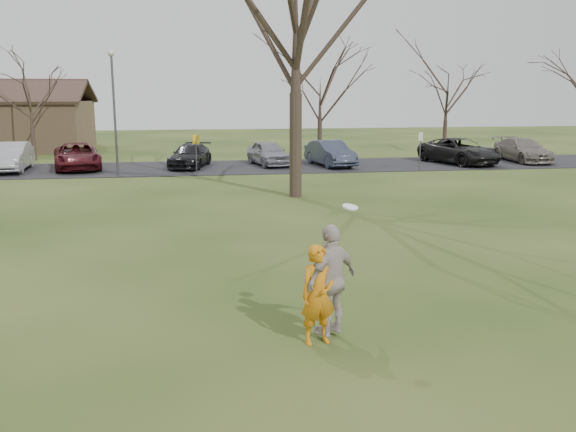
# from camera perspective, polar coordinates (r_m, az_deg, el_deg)

# --- Properties ---
(ground) EXTENTS (120.00, 120.00, 0.00)m
(ground) POSITION_cam_1_polar(r_m,az_deg,el_deg) (10.38, 3.43, -12.65)
(ground) COLOR #1E380F
(ground) RESTS_ON ground
(parking_strip) EXTENTS (62.00, 6.50, 0.04)m
(parking_strip) POSITION_cam_1_polar(r_m,az_deg,el_deg) (34.56, -5.30, 4.61)
(parking_strip) COLOR black
(parking_strip) RESTS_ON ground
(player_defender) EXTENTS (0.70, 0.53, 1.74)m
(player_defender) POSITION_cam_1_polar(r_m,az_deg,el_deg) (10.40, 2.88, -7.44)
(player_defender) COLOR #C67310
(player_defender) RESTS_ON ground
(car_1) EXTENTS (1.96, 4.76, 1.53)m
(car_1) POSITION_cam_1_polar(r_m,az_deg,el_deg) (35.79, -24.68, 5.11)
(car_1) COLOR #A2A1A7
(car_1) RESTS_ON parking_strip
(car_2) EXTENTS (3.39, 5.49, 1.42)m
(car_2) POSITION_cam_1_polar(r_m,az_deg,el_deg) (35.31, -19.29, 5.35)
(car_2) COLOR #4B1117
(car_2) RESTS_ON parking_strip
(car_3) EXTENTS (2.76, 4.70, 1.28)m
(car_3) POSITION_cam_1_polar(r_m,az_deg,el_deg) (34.70, -9.22, 5.64)
(car_3) COLOR black
(car_3) RESTS_ON parking_strip
(car_4) EXTENTS (2.51, 4.39, 1.41)m
(car_4) POSITION_cam_1_polar(r_m,az_deg,el_deg) (35.17, -1.84, 5.97)
(car_4) COLOR gray
(car_4) RESTS_ON parking_strip
(car_5) EXTENTS (2.37, 4.59, 1.44)m
(car_5) POSITION_cam_1_polar(r_m,az_deg,el_deg) (34.91, 4.00, 5.93)
(car_5) COLOR #32394C
(car_5) RESTS_ON parking_strip
(car_6) EXTENTS (3.98, 5.86, 1.49)m
(car_6) POSITION_cam_1_polar(r_m,az_deg,el_deg) (37.33, 15.88, 5.93)
(car_6) COLOR black
(car_6) RESTS_ON parking_strip
(car_7) EXTENTS (2.01, 4.82, 1.39)m
(car_7) POSITION_cam_1_polar(r_m,az_deg,el_deg) (39.66, 21.26, 5.82)
(car_7) COLOR slate
(car_7) RESTS_ON parking_strip
(catching_play) EXTENTS (1.22, 1.07, 2.32)m
(catching_play) POSITION_cam_1_polar(r_m,az_deg,el_deg) (10.56, 4.15, -6.00)
(catching_play) COLOR #B7ABA4
(catching_play) RESTS_ON ground
(lamp_post) EXTENTS (0.34, 0.34, 6.27)m
(lamp_post) POSITION_cam_1_polar(r_m,az_deg,el_deg) (31.99, -16.14, 10.73)
(lamp_post) COLOR #47474C
(lamp_post) RESTS_ON ground
(sign_yellow) EXTENTS (0.35, 0.35, 2.08)m
(sign_yellow) POSITION_cam_1_polar(r_m,az_deg,el_deg) (31.37, -8.68, 6.43)
(sign_yellow) COLOR #47474C
(sign_yellow) RESTS_ON ground
(sign_white) EXTENTS (0.35, 0.35, 2.08)m
(sign_white) POSITION_cam_1_polar(r_m,az_deg,el_deg) (33.59, 12.38, 6.64)
(sign_white) COLOR #47474C
(sign_white) RESTS_ON ground
(big_tree) EXTENTS (9.00, 9.00, 14.00)m
(big_tree) POSITION_cam_1_polar(r_m,az_deg,el_deg) (24.72, 0.75, 18.05)
(big_tree) COLOR #352821
(big_tree) RESTS_ON ground
(small_tree_row) EXTENTS (55.00, 5.90, 8.50)m
(small_tree_row) POSITION_cam_1_polar(r_m,az_deg,el_deg) (39.82, 0.56, 11.19)
(small_tree_row) COLOR #352821
(small_tree_row) RESTS_ON ground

